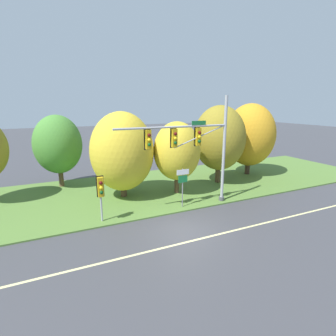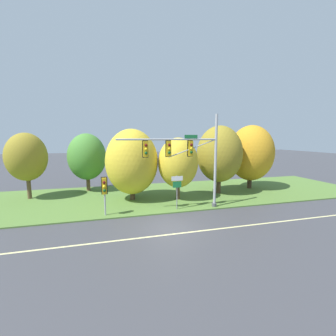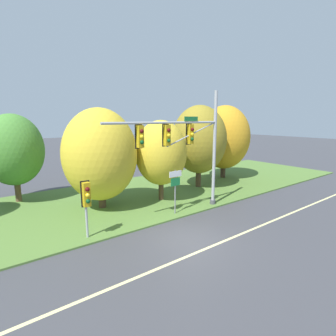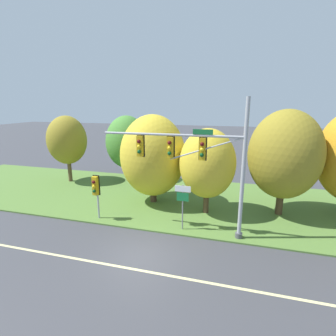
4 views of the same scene
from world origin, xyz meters
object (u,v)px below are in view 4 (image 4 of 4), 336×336
at_px(tree_tall_centre, 285,155).
at_px(traffic_signal_mast, 198,157).
at_px(route_sign_post, 183,200).
at_px(tree_behind_signpost, 153,156).
at_px(tree_left_of_mast, 127,142).
at_px(tree_mid_verge, 207,164).
at_px(tree_nearest_road, 67,140).
at_px(pedestrian_signal_near_kerb, 96,188).

bearing_deg(tree_tall_centre, traffic_signal_mast, -140.39).
bearing_deg(route_sign_post, tree_behind_signpost, 129.01).
xyz_separation_m(traffic_signal_mast, tree_left_of_mast, (-8.47, 9.08, -0.78)).
bearing_deg(tree_left_of_mast, tree_mid_verge, -34.71).
bearing_deg(traffic_signal_mast, tree_left_of_mast, 133.00).
bearing_deg(tree_behind_signpost, tree_tall_centre, 0.61).
xyz_separation_m(tree_mid_verge, tree_tall_centre, (4.92, 1.12, 0.66)).
height_order(tree_nearest_road, tree_mid_verge, tree_nearest_road).
bearing_deg(tree_left_of_mast, traffic_signal_mast, -47.00).
bearing_deg(route_sign_post, traffic_signal_mast, -8.55).
xyz_separation_m(pedestrian_signal_near_kerb, tree_tall_centre, (11.69, 4.20, 2.03)).
relative_size(traffic_signal_mast, tree_left_of_mast, 1.31).
distance_m(route_sign_post, tree_nearest_road, 14.82).
xyz_separation_m(tree_nearest_road, tree_tall_centre, (18.86, -2.85, 0.13)).
distance_m(traffic_signal_mast, tree_mid_verge, 3.27).
distance_m(tree_nearest_road, tree_tall_centre, 19.08).
bearing_deg(tree_tall_centre, tree_mid_verge, -167.22).
bearing_deg(pedestrian_signal_near_kerb, tree_mid_verge, 24.51).
relative_size(tree_left_of_mast, tree_mid_verge, 1.08).
relative_size(pedestrian_signal_near_kerb, route_sign_post, 1.06).
bearing_deg(route_sign_post, tree_tall_centre, 34.50).
bearing_deg(tree_behind_signpost, tree_nearest_road, 163.07).
bearing_deg(route_sign_post, tree_left_of_mast, 130.39).
relative_size(tree_left_of_mast, tree_behind_signpost, 0.95).
distance_m(tree_left_of_mast, tree_mid_verge, 10.52).
height_order(pedestrian_signal_near_kerb, tree_nearest_road, tree_nearest_road).
xyz_separation_m(route_sign_post, tree_nearest_road, (-12.92, 6.94, 2.14)).
xyz_separation_m(pedestrian_signal_near_kerb, tree_left_of_mast, (-1.88, 9.07, 1.64)).
bearing_deg(pedestrian_signal_near_kerb, tree_tall_centre, 19.77).
xyz_separation_m(tree_left_of_mast, tree_behind_signpost, (4.39, -4.97, -0.16)).
height_order(pedestrian_signal_near_kerb, tree_mid_verge, tree_mid_verge).
bearing_deg(tree_left_of_mast, pedestrian_signal_near_kerb, -78.31).
relative_size(pedestrian_signal_near_kerb, tree_tall_centre, 0.42).
bearing_deg(tree_behind_signpost, pedestrian_signal_near_kerb, -121.47).
height_order(tree_nearest_road, tree_behind_signpost, tree_behind_signpost).
bearing_deg(tree_nearest_road, pedestrian_signal_near_kerb, -44.50).
bearing_deg(tree_left_of_mast, tree_nearest_road, -159.13).
relative_size(pedestrian_signal_near_kerb, tree_mid_verge, 0.51).
bearing_deg(tree_behind_signpost, tree_mid_verge, -13.48).
bearing_deg(traffic_signal_mast, tree_mid_verge, 86.85).
relative_size(route_sign_post, tree_mid_verge, 0.48).
bearing_deg(tree_nearest_road, tree_left_of_mast, 20.87).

